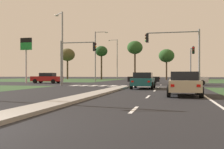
{
  "coord_description": "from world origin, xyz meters",
  "views": [
    {
      "loc": [
        4.91,
        -5.4,
        1.33
      ],
      "look_at": [
        -2.86,
        29.06,
        1.31
      ],
      "focal_mm": 43.02,
      "sensor_mm": 36.0,
      "label": 1
    }
  ],
  "objects_px": {
    "treeline_second": "(101,52)",
    "car_black_near": "(144,78)",
    "fuel_price_totem": "(26,50)",
    "car_white_second": "(191,79)",
    "treeline_fourth": "(166,56)",
    "street_lamp_fourth": "(116,57)",
    "street_lamp_second": "(62,44)",
    "traffic_signal_far_right": "(192,58)",
    "traffic_signal_near_right": "(179,47)",
    "street_lamp_third": "(96,54)",
    "car_beige_fourth": "(184,83)",
    "treeline_near": "(67,55)",
    "treeline_third": "(135,48)",
    "car_red_third": "(47,78)",
    "car_teal_fifth": "(143,80)",
    "traffic_signal_near_left": "(74,55)"
  },
  "relations": [
    {
      "from": "treeline_second",
      "to": "car_black_near",
      "type": "bearing_deg",
      "value": -65.32
    },
    {
      "from": "fuel_price_totem",
      "to": "car_white_second",
      "type": "bearing_deg",
      "value": -2.85
    },
    {
      "from": "car_black_near",
      "to": "treeline_fourth",
      "type": "height_order",
      "value": "treeline_fourth"
    },
    {
      "from": "car_white_second",
      "to": "street_lamp_fourth",
      "type": "xyz_separation_m",
      "value": [
        -16.34,
        32.46,
        4.96
      ]
    },
    {
      "from": "street_lamp_second",
      "to": "traffic_signal_far_right",
      "type": "bearing_deg",
      "value": 24.12
    },
    {
      "from": "traffic_signal_near_right",
      "to": "treeline_fourth",
      "type": "xyz_separation_m",
      "value": [
        -2.08,
        38.31,
        1.69
      ]
    },
    {
      "from": "street_lamp_third",
      "to": "fuel_price_totem",
      "type": "height_order",
      "value": "street_lamp_third"
    },
    {
      "from": "car_beige_fourth",
      "to": "traffic_signal_near_right",
      "type": "distance_m",
      "value": 12.13
    },
    {
      "from": "car_white_second",
      "to": "car_beige_fourth",
      "type": "distance_m",
      "value": 18.03
    },
    {
      "from": "car_beige_fourth",
      "to": "treeline_near",
      "type": "xyz_separation_m",
      "value": [
        -28.93,
        52.2,
        5.91
      ]
    },
    {
      "from": "street_lamp_third",
      "to": "treeline_third",
      "type": "relative_size",
      "value": 0.98
    },
    {
      "from": "treeline_second",
      "to": "street_lamp_third",
      "type": "bearing_deg",
      "value": -77.41
    },
    {
      "from": "car_red_third",
      "to": "car_beige_fourth",
      "type": "distance_m",
      "value": 27.23
    },
    {
      "from": "fuel_price_totem",
      "to": "car_beige_fourth",
      "type": "bearing_deg",
      "value": -40.92
    },
    {
      "from": "car_white_second",
      "to": "traffic_signal_far_right",
      "type": "distance_m",
      "value": 5.6
    },
    {
      "from": "fuel_price_totem",
      "to": "treeline_fourth",
      "type": "relative_size",
      "value": 0.9
    },
    {
      "from": "traffic_signal_near_right",
      "to": "treeline_third",
      "type": "xyz_separation_m",
      "value": [
        -9.5,
        35.46,
        3.53
      ]
    },
    {
      "from": "treeline_near",
      "to": "fuel_price_totem",
      "type": "bearing_deg",
      "value": -78.28
    },
    {
      "from": "traffic_signal_far_right",
      "to": "traffic_signal_near_right",
      "type": "xyz_separation_m",
      "value": [
        -2.02,
        -11.08,
        0.47
      ]
    },
    {
      "from": "traffic_signal_near_right",
      "to": "fuel_price_totem",
      "type": "xyz_separation_m",
      "value": [
        -22.05,
        7.5,
        0.81
      ]
    },
    {
      "from": "car_white_second",
      "to": "treeline_fourth",
      "type": "bearing_deg",
      "value": 6.55
    },
    {
      "from": "car_red_third",
      "to": "car_teal_fifth",
      "type": "bearing_deg",
      "value": -127.16
    },
    {
      "from": "car_white_second",
      "to": "treeline_near",
      "type": "relative_size",
      "value": 0.49
    },
    {
      "from": "treeline_fourth",
      "to": "street_lamp_fourth",
      "type": "bearing_deg",
      "value": 177.87
    },
    {
      "from": "car_red_third",
      "to": "treeline_near",
      "type": "relative_size",
      "value": 0.54
    },
    {
      "from": "street_lamp_fourth",
      "to": "car_white_second",
      "type": "bearing_deg",
      "value": -63.28
    },
    {
      "from": "car_white_second",
      "to": "treeline_second",
      "type": "relative_size",
      "value": 0.46
    },
    {
      "from": "car_red_third",
      "to": "car_teal_fifth",
      "type": "xyz_separation_m",
      "value": [
        15.56,
        -11.79,
        -0.02
      ]
    },
    {
      "from": "traffic_signal_far_right",
      "to": "street_lamp_fourth",
      "type": "xyz_separation_m",
      "value": [
        -16.76,
        27.71,
        2.04
      ]
    },
    {
      "from": "street_lamp_fourth",
      "to": "traffic_signal_far_right",
      "type": "bearing_deg",
      "value": -58.82
    },
    {
      "from": "car_black_near",
      "to": "street_lamp_third",
      "type": "distance_m",
      "value": 14.79
    },
    {
      "from": "car_black_near",
      "to": "car_teal_fifth",
      "type": "relative_size",
      "value": 0.98
    },
    {
      "from": "car_black_near",
      "to": "car_teal_fifth",
      "type": "bearing_deg",
      "value": -174.48
    },
    {
      "from": "treeline_near",
      "to": "treeline_third",
      "type": "relative_size",
      "value": 0.9
    },
    {
      "from": "traffic_signal_far_right",
      "to": "traffic_signal_near_right",
      "type": "bearing_deg",
      "value": -100.33
    },
    {
      "from": "fuel_price_totem",
      "to": "street_lamp_second",
      "type": "bearing_deg",
      "value": -27.72
    },
    {
      "from": "car_black_near",
      "to": "treeline_near",
      "type": "distance_m",
      "value": 40.7
    },
    {
      "from": "treeline_third",
      "to": "treeline_fourth",
      "type": "distance_m",
      "value": 8.15
    },
    {
      "from": "treeline_second",
      "to": "treeline_third",
      "type": "xyz_separation_m",
      "value": [
        9.69,
        -4.99,
        0.33
      ]
    },
    {
      "from": "fuel_price_totem",
      "to": "traffic_signal_far_right",
      "type": "bearing_deg",
      "value": 8.46
    },
    {
      "from": "traffic_signal_far_right",
      "to": "treeline_second",
      "type": "bearing_deg",
      "value": 125.82
    },
    {
      "from": "car_white_second",
      "to": "treeline_fourth",
      "type": "distance_m",
      "value": 32.6
    },
    {
      "from": "car_black_near",
      "to": "treeline_second",
      "type": "bearing_deg",
      "value": 24.68
    },
    {
      "from": "treeline_near",
      "to": "treeline_third",
      "type": "xyz_separation_m",
      "value": [
        19.41,
        -5.1,
        1.03
      ]
    },
    {
      "from": "treeline_second",
      "to": "car_beige_fourth",
      "type": "bearing_deg",
      "value": -69.76
    },
    {
      "from": "street_lamp_second",
      "to": "street_lamp_third",
      "type": "height_order",
      "value": "street_lamp_second"
    },
    {
      "from": "fuel_price_totem",
      "to": "car_red_third",
      "type": "bearing_deg",
      "value": 8.24
    },
    {
      "from": "treeline_near",
      "to": "street_lamp_fourth",
      "type": "bearing_deg",
      "value": -7.16
    },
    {
      "from": "traffic_signal_near_right",
      "to": "treeline_third",
      "type": "relative_size",
      "value": 0.64
    },
    {
      "from": "car_beige_fourth",
      "to": "traffic_signal_near_left",
      "type": "height_order",
      "value": "traffic_signal_near_left"
    }
  ]
}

